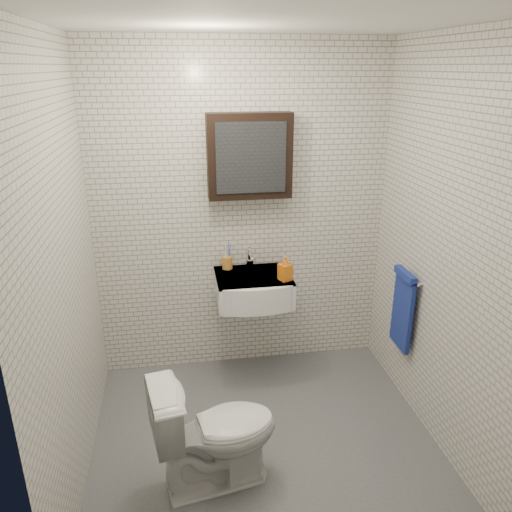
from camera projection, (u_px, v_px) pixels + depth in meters
name	position (u px, v px, depth m)	size (l,w,h in m)	color
ground	(264.00, 440.00, 3.26)	(2.20, 2.00, 0.01)	#52565B
room_shell	(266.00, 227.00, 2.74)	(2.22, 2.02, 2.51)	silver
washbasin	(254.00, 289.00, 3.68)	(0.55, 0.50, 0.20)	white
faucet	(250.00, 259.00, 3.80)	(0.06, 0.20, 0.15)	silver
mirror_cabinet	(250.00, 156.00, 3.52)	(0.60, 0.15, 0.60)	black
towel_rail	(403.00, 306.00, 3.48)	(0.09, 0.30, 0.58)	silver
toothbrush_cup	(227.00, 262.00, 3.79)	(0.10, 0.10, 0.22)	#BF7C2F
soap_bottle	(285.00, 268.00, 3.57)	(0.08, 0.08, 0.18)	orange
toilet	(215.00, 431.00, 2.83)	(0.40, 0.70, 0.72)	white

